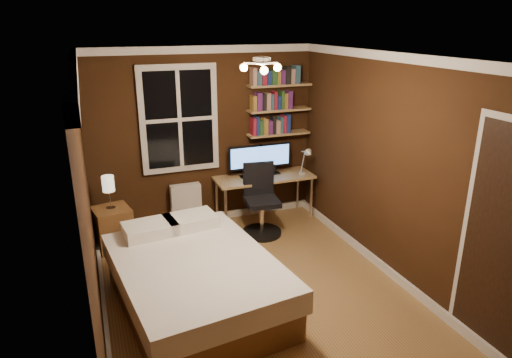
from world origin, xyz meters
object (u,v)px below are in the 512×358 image
object	(u,v)px
radiator	(186,206)
bed	(195,281)
desk	(264,180)
monitor_right	(274,158)
nightstand	(113,228)
monitor_left	(245,162)
desk_lamp	(305,161)
bedside_lamp	(109,192)
office_chair	(261,208)

from	to	relation	value
radiator	bed	bearing A→B (deg)	-99.84
desk	monitor_right	xyz separation A→B (m)	(0.18, 0.07, 0.29)
nightstand	desk	bearing A→B (deg)	-7.77
monitor_left	desk_lamp	distance (m)	0.86
nightstand	desk	world-z (taller)	desk
monitor_left	desk_lamp	world-z (taller)	monitor_left
monitor_right	bed	bearing A→B (deg)	-131.63
monitor_left	monitor_right	xyz separation A→B (m)	(0.45, 0.00, 0.00)
nightstand	desk_lamp	size ratio (longest dim) A/B	1.24
bedside_lamp	desk_lamp	xyz separation A→B (m)	(2.72, -0.04, 0.14)
bed	desk	xyz separation A→B (m)	(1.46, 1.78, 0.32)
desk_lamp	desk	bearing A→B (deg)	163.59
desk_lamp	office_chair	bearing A→B (deg)	-163.14
office_chair	radiator	bearing A→B (deg)	154.73
bed	nightstand	world-z (taller)	bed
monitor_left	bed	bearing A→B (deg)	-122.96
bed	nightstand	size ratio (longest dim) A/B	4.01
bedside_lamp	desk_lamp	world-z (taller)	desk_lamp
desk	desk_lamp	distance (m)	0.66
desk_lamp	bed	bearing A→B (deg)	-141.55
bedside_lamp	monitor_right	bearing A→B (deg)	4.93
desk_lamp	office_chair	xyz separation A→B (m)	(-0.77, -0.23, -0.53)
desk	monitor_right	size ratio (longest dim) A/B	2.89
nightstand	monitor_left	size ratio (longest dim) A/B	1.10
nightstand	bedside_lamp	bearing A→B (deg)	0.00
radiator	desk	size ratio (longest dim) A/B	0.44
desk	desk_lamp	bearing A→B (deg)	-16.41
nightstand	radiator	size ratio (longest dim) A/B	0.86
monitor_left	monitor_right	distance (m)	0.45
radiator	desk_lamp	bearing A→B (deg)	-11.43
bedside_lamp	desk	xyz separation A→B (m)	(2.15, 0.13, -0.15)
office_chair	monitor_left	bearing A→B (deg)	103.71
desk	bedside_lamp	bearing A→B (deg)	-176.55
bedside_lamp	office_chair	bearing A→B (deg)	-7.96
bed	monitor_left	xyz separation A→B (m)	(1.20, 1.85, 0.62)
nightstand	office_chair	size ratio (longest dim) A/B	0.56
nightstand	radiator	xyz separation A→B (m)	(1.03, 0.30, 0.04)
nightstand	office_chair	xyz separation A→B (m)	(1.95, -0.27, 0.10)
bed	desk_lamp	size ratio (longest dim) A/B	4.98
bed	office_chair	world-z (taller)	office_chair
bedside_lamp	office_chair	world-z (taller)	office_chair
monitor_left	desk	bearing A→B (deg)	-15.34
desk_lamp	office_chair	distance (m)	0.96
bed	radiator	distance (m)	1.99
desk	desk_lamp	world-z (taller)	desk_lamp
desk	nightstand	bearing A→B (deg)	-176.55
bed	desk	distance (m)	2.33
radiator	desk	xyz separation A→B (m)	(1.12, -0.17, 0.30)
monitor_left	office_chair	size ratio (longest dim) A/B	0.50
monitor_right	nightstand	bearing A→B (deg)	-175.07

